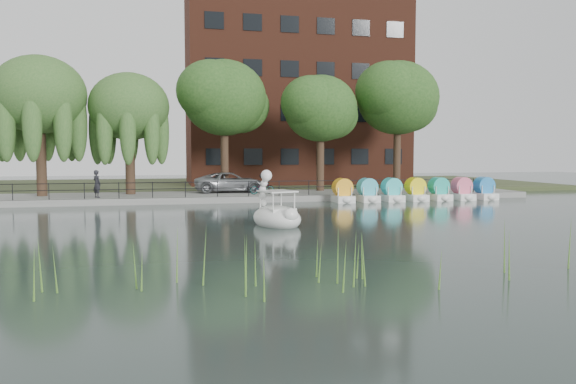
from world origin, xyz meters
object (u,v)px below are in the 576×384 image
object	(u,v)px
minivan	(231,181)
bicycle	(262,187)
pedestrian	(97,182)
swan_boat	(276,213)

from	to	relation	value
minivan	bicycle	xyz separation A→B (m)	(1.83, -2.25, -0.31)
minivan	bicycle	size ratio (longest dim) A/B	3.40
bicycle	pedestrian	world-z (taller)	pedestrian
minivan	bicycle	world-z (taller)	minivan
bicycle	minivan	bearing A→B (deg)	30.87
minivan	bicycle	bearing A→B (deg)	-141.03
minivan	pedestrian	bearing A→B (deg)	108.63
pedestrian	swan_boat	size ratio (longest dim) A/B	0.61
minivan	swan_boat	xyz separation A→B (m)	(0.11, -15.49, -0.68)
pedestrian	swan_boat	distance (m)	15.32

